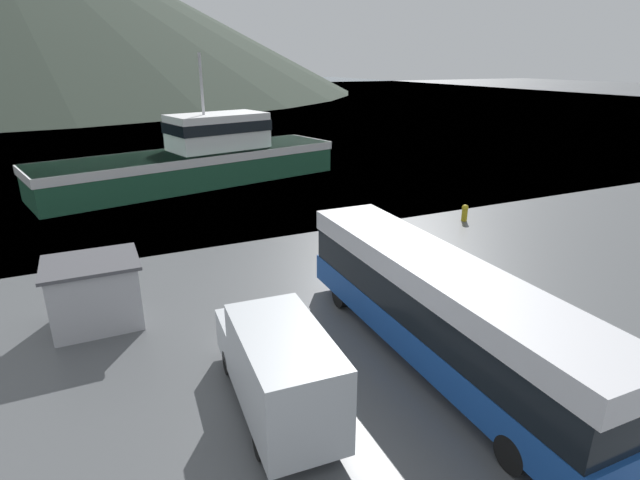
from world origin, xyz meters
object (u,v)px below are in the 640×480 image
tour_bus (437,306)px  fishing_boat (198,158)px  delivery_van (277,365)px  dock_kiosk (95,292)px  storage_bin (546,337)px

tour_bus → fishing_boat: (-1.36, 26.69, 0.04)m
delivery_van → dock_kiosk: (-4.10, 6.99, -0.16)m
dock_kiosk → storage_bin: bearing=-32.2°
fishing_boat → storage_bin: size_ratio=16.42×
delivery_van → storage_bin: size_ratio=4.24×
tour_bus → delivery_van: size_ratio=2.13×
tour_bus → dock_kiosk: 11.52m
delivery_van → storage_bin: (8.58, -1.01, -0.79)m
delivery_van → dock_kiosk: bearing=123.9°
delivery_van → storage_bin: bearing=-3.2°
tour_bus → storage_bin: bearing=-17.7°
tour_bus → fishing_boat: size_ratio=0.55×
fishing_boat → storage_bin: (4.80, -27.86, -1.32)m
dock_kiosk → delivery_van: bearing=-59.6°
fishing_boat → storage_bin: fishing_boat is taller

